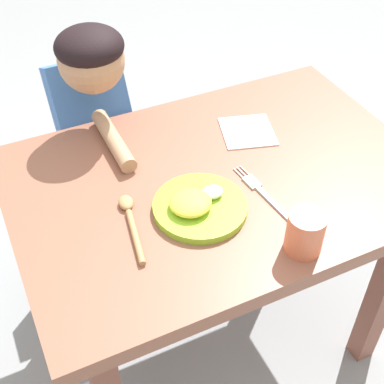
% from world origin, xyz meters
% --- Properties ---
extents(ground_plane, '(8.00, 8.00, 0.00)m').
position_xyz_m(ground_plane, '(0.00, 0.00, 0.00)').
color(ground_plane, gray).
extents(dining_table, '(1.03, 0.71, 0.72)m').
position_xyz_m(dining_table, '(0.00, 0.00, 0.61)').
color(dining_table, '#8E5642').
rests_on(dining_table, ground_plane).
extents(plate, '(0.22, 0.22, 0.05)m').
position_xyz_m(plate, '(-0.10, -0.09, 0.74)').
color(plate, '#91C72C').
rests_on(plate, dining_table).
extents(fork, '(0.04, 0.23, 0.01)m').
position_xyz_m(fork, '(0.06, -0.10, 0.73)').
color(fork, silver).
rests_on(fork, dining_table).
extents(spoon, '(0.06, 0.21, 0.02)m').
position_xyz_m(spoon, '(-0.26, -0.06, 0.73)').
color(spoon, tan).
rests_on(spoon, dining_table).
extents(drinking_cup, '(0.08, 0.08, 0.10)m').
position_xyz_m(drinking_cup, '(0.05, -0.29, 0.77)').
color(drinking_cup, '#E1704B').
rests_on(drinking_cup, dining_table).
extents(person, '(0.21, 0.46, 1.00)m').
position_xyz_m(person, '(-0.20, 0.44, 0.56)').
color(person, '#4C4172').
rests_on(person, ground_plane).
extents(napkin, '(0.17, 0.18, 0.00)m').
position_xyz_m(napkin, '(0.15, 0.13, 0.73)').
color(napkin, white).
rests_on(napkin, dining_table).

